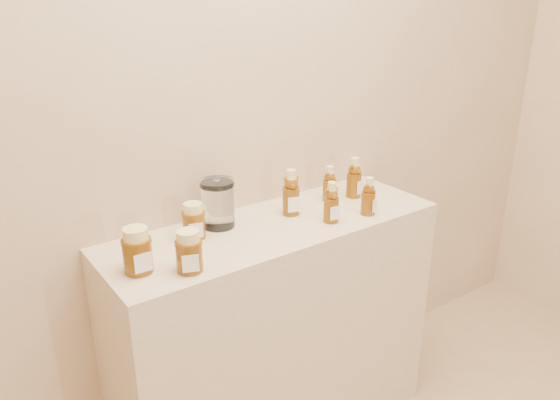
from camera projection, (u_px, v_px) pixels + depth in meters
wall_back at (241, 84)px, 1.84m from camera, size 3.50×0.02×2.70m
display_table at (276, 335)px, 2.02m from camera, size 1.20×0.40×0.90m
bear_bottle_back_left at (291, 189)px, 1.91m from camera, size 0.08×0.08×0.19m
bear_bottle_back_mid at (330, 181)px, 2.04m from camera, size 0.06×0.06×0.15m
bear_bottle_back_right at (354, 175)px, 2.07m from camera, size 0.07×0.07×0.18m
bear_bottle_front_left at (331, 200)px, 1.85m from camera, size 0.06×0.06×0.16m
bear_bottle_front_right at (369, 194)px, 1.91m from camera, size 0.07×0.07×0.16m
honey_jar_left at (137, 250)px, 1.53m from camera, size 0.09×0.09×0.14m
honey_jar_back at (194, 221)px, 1.74m from camera, size 0.09×0.09×0.12m
honey_jar_front at (189, 251)px, 1.54m from camera, size 0.10×0.10×0.12m
glass_canister at (218, 202)px, 1.82m from camera, size 0.12×0.12×0.18m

